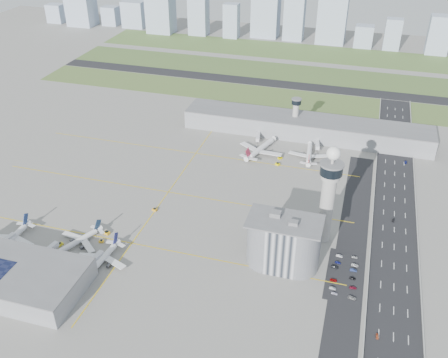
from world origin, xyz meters
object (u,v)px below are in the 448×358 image
(jet_bridge_far_0, at_px, (258,134))
(car_lot_9, at_px, (353,270))
(airplane_near_c, at_px, (101,257))
(car_hw_1, at_px, (393,220))
(jet_bridge_near_1, at_px, (41,259))
(tug_2, at_px, (107,233))
(car_lot_6, at_px, (352,298))
(car_lot_7, at_px, (353,288))
(jet_bridge_far_1, at_px, (317,142))
(car_lot_1, at_px, (333,288))
(control_tower, at_px, (329,191))
(tug_3, at_px, (155,209))
(car_lot_2, at_px, (334,280))
(car_lot_11, at_px, (355,257))
(airplane_near_a, at_px, (9,237))
(jet_bridge_near_2, at_px, (87,268))
(secondary_tower, at_px, (296,113))
(car_lot_3, at_px, (335,267))
(car_lot_4, at_px, (338,262))
(tug_1, at_px, (101,241))
(admin_building, at_px, (283,243))
(tug_5, at_px, (278,164))
(car_hw_4, at_px, (388,128))
(airplane_far_b, at_px, (309,151))
(airplane_far_a, at_px, (261,145))
(airplane_near_b, at_px, (77,238))
(car_hw_0, at_px, (377,336))
(car_hw_2, at_px, (406,162))
(tug_0, at_px, (60,244))
(car_lot_5, at_px, (339,256))
(car_lot_10, at_px, (355,265))
(car_lot_8, at_px, (353,278))
(tug_4, at_px, (280,158))

(jet_bridge_far_0, distance_m, car_lot_9, 174.38)
(airplane_near_c, distance_m, car_hw_1, 186.93)
(jet_bridge_near_1, bearing_deg, tug_2, -24.27)
(car_lot_6, bearing_deg, car_lot_7, 10.52)
(airplane_near_c, xyz_separation_m, jet_bridge_far_1, (100.50, 184.37, -2.36))
(car_lot_1, bearing_deg, control_tower, 15.02)
(tug_3, distance_m, car_lot_6, 141.29)
(jet_bridge_far_0, bearing_deg, tug_2, -31.15)
(car_lot_2, distance_m, car_lot_11, 25.37)
(car_lot_7, relative_size, car_lot_9, 0.99)
(airplane_near_a, distance_m, jet_bridge_near_2, 58.74)
(car_lot_11, bearing_deg, car_lot_1, 154.79)
(car_lot_1, relative_size, car_lot_11, 0.97)
(car_lot_2, bearing_deg, jet_bridge_far_0, 21.36)
(secondary_tower, bearing_deg, car_lot_7, -70.73)
(car_lot_3, bearing_deg, tug_2, 98.11)
(car_lot_3, distance_m, car_lot_4, 4.73)
(car_lot_2, height_order, car_hw_1, car_hw_1)
(tug_1, height_order, car_lot_1, tug_1)
(admin_building, bearing_deg, tug_5, 102.44)
(jet_bridge_far_1, distance_m, car_hw_1, 111.49)
(car_lot_2, height_order, car_lot_4, car_lot_4)
(car_lot_6, bearing_deg, car_hw_1, -4.81)
(car_hw_4, bearing_deg, tug_2, -120.40)
(airplane_far_b, bearing_deg, airplane_far_a, 89.07)
(airplane_near_b, height_order, tug_5, airplane_near_b)
(car_hw_0, bearing_deg, tug_5, 112.88)
(airplane_near_a, distance_m, airplane_far_b, 227.26)
(airplane_far_a, relative_size, tug_3, 14.19)
(car_hw_2, bearing_deg, car_lot_7, -97.95)
(tug_0, xyz_separation_m, tug_1, (22.72, 9.85, -0.11))
(car_lot_5, xyz_separation_m, car_lot_11, (8.74, 1.50, -0.07))
(car_lot_10, bearing_deg, airplane_far_a, 40.14)
(car_lot_6, bearing_deg, airplane_near_b, 100.35)
(jet_bridge_far_0, xyz_separation_m, tug_0, (-83.16, -176.20, -1.90))
(admin_building, relative_size, jet_bridge_far_1, 3.00)
(tug_3, bearing_deg, car_lot_4, 94.37)
(tug_3, height_order, car_hw_0, tug_3)
(car_lot_2, relative_size, car_lot_3, 0.89)
(jet_bridge_far_0, distance_m, car_lot_8, 180.29)
(car_hw_4, bearing_deg, car_lot_3, -89.02)
(car_lot_1, height_order, car_lot_5, car_lot_5)
(jet_bridge_far_1, distance_m, car_lot_11, 142.95)
(tug_5, height_order, car_lot_9, tug_5)
(control_tower, xyz_separation_m, car_lot_11, (20.52, -13.07, -34.49))
(secondary_tower, bearing_deg, car_hw_4, 21.51)
(airplane_far_a, bearing_deg, airplane_far_b, -67.08)
(tug_4, bearing_deg, airplane_near_a, -91.15)
(car_lot_6, bearing_deg, airplane_far_a, 39.65)
(airplane_near_b, relative_size, jet_bridge_near_1, 2.52)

